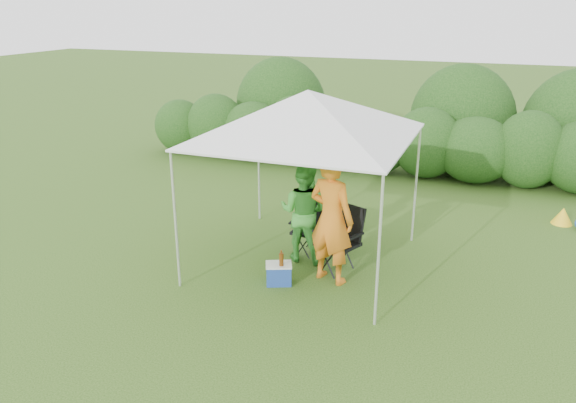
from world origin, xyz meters
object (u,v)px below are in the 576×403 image
(chair_left, at_px, (310,224))
(woman, at_px, (304,212))
(chair_right, at_px, (342,234))
(man, at_px, (331,219))
(cooler, at_px, (279,274))
(canopy, at_px, (308,114))

(chair_left, relative_size, woman, 0.53)
(chair_left, height_order, woman, woman)
(woman, bearing_deg, chair_right, 170.40)
(chair_right, height_order, man, man)
(chair_left, relative_size, cooler, 1.87)
(canopy, relative_size, woman, 1.84)
(man, bearing_deg, cooler, 46.82)
(chair_left, bearing_deg, woman, -83.99)
(man, xyz_separation_m, woman, (-0.64, 0.56, -0.17))
(man, bearing_deg, woman, -24.80)
(canopy, relative_size, chair_right, 2.94)
(chair_right, distance_m, cooler, 1.20)
(canopy, bearing_deg, woman, 134.79)
(chair_left, distance_m, cooler, 1.35)
(chair_left, bearing_deg, man, -48.80)
(chair_left, relative_size, man, 0.44)
(chair_right, relative_size, chair_left, 1.19)
(man, bearing_deg, chair_left, -38.22)
(chair_right, xyz_separation_m, man, (-0.05, -0.43, 0.41))
(canopy, xyz_separation_m, chair_right, (0.62, -0.05, -1.87))
(chair_right, distance_m, woman, 0.74)
(man, relative_size, woman, 1.20)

